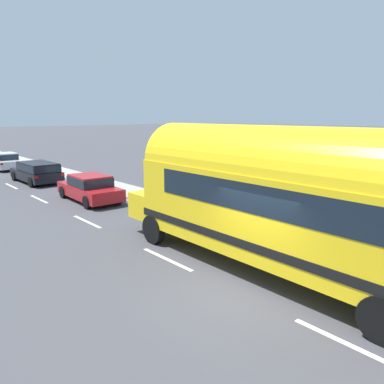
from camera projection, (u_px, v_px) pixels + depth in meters
The scene contains 7 objects.
ground_plane at pixel (241, 294), 9.28m from camera, with size 300.00×300.00×0.00m, color #424247.
lane_markings at pixel (90, 196), 20.60m from camera, with size 3.56×80.00×0.01m.
sidewalk_slab at pixel (154, 199), 19.51m from camera, with size 2.06×90.00×0.15m, color #9E9B93.
painted_bus at pixel (295, 196), 9.71m from camera, with size 2.65×12.26×4.12m.
car_lead at pixel (90, 187), 19.23m from camera, with size 2.02×4.58×1.37m.
car_second at pixel (37, 171), 24.43m from camera, with size 2.09×4.69×1.37m.
car_third at pixel (5, 161), 30.47m from camera, with size 1.94×4.24×1.37m.
Camera 1 is at (-6.57, -5.64, 4.39)m, focal length 34.73 mm.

